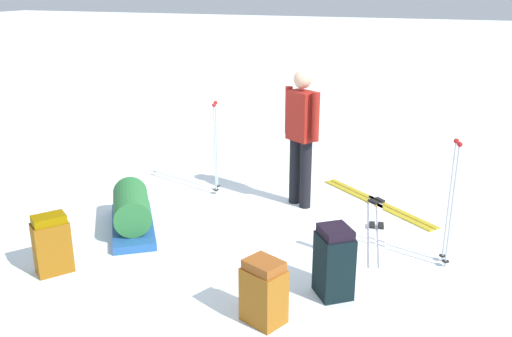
{
  "coord_description": "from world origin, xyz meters",
  "views": [
    {
      "loc": [
        -5.47,
        -2.08,
        2.67
      ],
      "look_at": [
        0.0,
        0.0,
        0.7
      ],
      "focal_mm": 38.82,
      "sensor_mm": 36.0,
      "label": 1
    }
  ],
  "objects_px": {
    "ski_pair_near": "(376,227)",
    "ski_poles_planted_near": "(451,197)",
    "skier_standing": "(301,132)",
    "backpack_large_dark": "(334,262)",
    "gear_sled": "(132,211)",
    "ski_pair_far": "(376,202)",
    "backpack_small_spare": "(52,245)",
    "ski_poles_planted_far": "(216,143)",
    "backpack_bright": "(264,292)",
    "thermos_bottle": "(320,238)"
  },
  "relations": [
    {
      "from": "thermos_bottle",
      "to": "backpack_large_dark",
      "type": "bearing_deg",
      "value": -158.17
    },
    {
      "from": "skier_standing",
      "to": "backpack_bright",
      "type": "distance_m",
      "value": 2.68
    },
    {
      "from": "ski_pair_near",
      "to": "ski_poles_planted_near",
      "type": "xyz_separation_m",
      "value": [
        -0.62,
        -0.77,
        0.7
      ]
    },
    {
      "from": "skier_standing",
      "to": "thermos_bottle",
      "type": "bearing_deg",
      "value": -153.46
    },
    {
      "from": "ski_poles_planted_near",
      "to": "ski_poles_planted_far",
      "type": "bearing_deg",
      "value": 71.09
    },
    {
      "from": "ski_pair_far",
      "to": "backpack_large_dark",
      "type": "height_order",
      "value": "backpack_large_dark"
    },
    {
      "from": "ski_poles_planted_near",
      "to": "thermos_bottle",
      "type": "bearing_deg",
      "value": 95.74
    },
    {
      "from": "ski_pair_near",
      "to": "ski_poles_planted_near",
      "type": "bearing_deg",
      "value": -128.83
    },
    {
      "from": "skier_standing",
      "to": "ski_poles_planted_near",
      "type": "distance_m",
      "value": 2.06
    },
    {
      "from": "ski_pair_far",
      "to": "ski_poles_planted_near",
      "type": "distance_m",
      "value": 1.78
    },
    {
      "from": "backpack_large_dark",
      "to": "gear_sled",
      "type": "distance_m",
      "value": 2.51
    },
    {
      "from": "backpack_bright",
      "to": "ski_poles_planted_far",
      "type": "height_order",
      "value": "ski_poles_planted_far"
    },
    {
      "from": "backpack_bright",
      "to": "ski_poles_planted_far",
      "type": "bearing_deg",
      "value": 31.98
    },
    {
      "from": "backpack_small_spare",
      "to": "ski_poles_planted_near",
      "type": "height_order",
      "value": "ski_poles_planted_near"
    },
    {
      "from": "ski_pair_near",
      "to": "gear_sled",
      "type": "bearing_deg",
      "value": 111.57
    },
    {
      "from": "ski_pair_near",
      "to": "backpack_small_spare",
      "type": "relative_size",
      "value": 3.27
    },
    {
      "from": "gear_sled",
      "to": "thermos_bottle",
      "type": "bearing_deg",
      "value": -82.4
    },
    {
      "from": "skier_standing",
      "to": "backpack_small_spare",
      "type": "bearing_deg",
      "value": 145.17
    },
    {
      "from": "skier_standing",
      "to": "gear_sled",
      "type": "xyz_separation_m",
      "value": [
        -1.39,
        1.56,
        -0.73
      ]
    },
    {
      "from": "ski_pair_near",
      "to": "ski_pair_far",
      "type": "distance_m",
      "value": 0.76
    },
    {
      "from": "ski_poles_planted_near",
      "to": "ski_poles_planted_far",
      "type": "height_order",
      "value": "ski_poles_planted_near"
    },
    {
      "from": "skier_standing",
      "to": "backpack_large_dark",
      "type": "relative_size",
      "value": 2.57
    },
    {
      "from": "skier_standing",
      "to": "ski_poles_planted_near",
      "type": "bearing_deg",
      "value": -118.79
    },
    {
      "from": "backpack_large_dark",
      "to": "backpack_small_spare",
      "type": "distance_m",
      "value": 2.68
    },
    {
      "from": "ski_pair_far",
      "to": "backpack_small_spare",
      "type": "xyz_separation_m",
      "value": [
        -2.88,
        2.64,
        0.28
      ]
    },
    {
      "from": "ski_pair_far",
      "to": "gear_sled",
      "type": "bearing_deg",
      "value": 125.76
    },
    {
      "from": "backpack_large_dark",
      "to": "thermos_bottle",
      "type": "relative_size",
      "value": 2.54
    },
    {
      "from": "backpack_small_spare",
      "to": "ski_poles_planted_far",
      "type": "bearing_deg",
      "value": -12.81
    },
    {
      "from": "backpack_bright",
      "to": "ski_pair_far",
      "type": "bearing_deg",
      "value": -8.93
    },
    {
      "from": "ski_poles_planted_near",
      "to": "gear_sled",
      "type": "xyz_separation_m",
      "value": [
        -0.41,
        3.35,
        -0.49
      ]
    },
    {
      "from": "ski_pair_far",
      "to": "ski_poles_planted_near",
      "type": "relative_size",
      "value": 1.25
    },
    {
      "from": "ski_pair_near",
      "to": "backpack_bright",
      "type": "relative_size",
      "value": 3.47
    },
    {
      "from": "ski_pair_far",
      "to": "backpack_large_dark",
      "type": "relative_size",
      "value": 2.44
    },
    {
      "from": "ski_poles_planted_far",
      "to": "backpack_large_dark",
      "type": "bearing_deg",
      "value": -133.84
    },
    {
      "from": "ski_pair_near",
      "to": "backpack_bright",
      "type": "bearing_deg",
      "value": 165.06
    },
    {
      "from": "skier_standing",
      "to": "ski_pair_near",
      "type": "bearing_deg",
      "value": -109.77
    },
    {
      "from": "ski_pair_near",
      "to": "thermos_bottle",
      "type": "bearing_deg",
      "value": 147.39
    },
    {
      "from": "ski_pair_far",
      "to": "backpack_small_spare",
      "type": "relative_size",
      "value": 2.72
    },
    {
      "from": "ski_poles_planted_near",
      "to": "backpack_large_dark",
      "type": "bearing_deg",
      "value": 136.44
    },
    {
      "from": "ski_poles_planted_far",
      "to": "backpack_bright",
      "type": "bearing_deg",
      "value": -148.02
    },
    {
      "from": "skier_standing",
      "to": "ski_poles_planted_near",
      "type": "relative_size",
      "value": 1.32
    },
    {
      "from": "backpack_bright",
      "to": "ski_poles_planted_near",
      "type": "bearing_deg",
      "value": -40.76
    },
    {
      "from": "backpack_bright",
      "to": "backpack_small_spare",
      "type": "bearing_deg",
      "value": 88.51
    },
    {
      "from": "ski_pair_far",
      "to": "skier_standing",
      "type": "bearing_deg",
      "value": 112.93
    },
    {
      "from": "backpack_bright",
      "to": "backpack_large_dark",
      "type": "bearing_deg",
      "value": -35.84
    },
    {
      "from": "backpack_bright",
      "to": "thermos_bottle",
      "type": "height_order",
      "value": "backpack_bright"
    },
    {
      "from": "backpack_large_dark",
      "to": "skier_standing",
      "type": "bearing_deg",
      "value": 24.57
    },
    {
      "from": "ski_pair_far",
      "to": "backpack_small_spare",
      "type": "bearing_deg",
      "value": 137.43
    },
    {
      "from": "backpack_large_dark",
      "to": "backpack_bright",
      "type": "xyz_separation_m",
      "value": [
        -0.61,
        0.44,
        -0.05
      ]
    },
    {
      "from": "skier_standing",
      "to": "gear_sled",
      "type": "relative_size",
      "value": 1.35
    }
  ]
}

